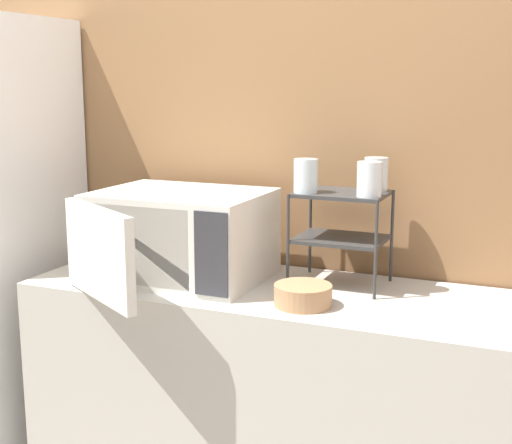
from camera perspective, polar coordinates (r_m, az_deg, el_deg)
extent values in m
cube|color=olive|center=(2.51, 6.19, 5.32)|extent=(8.00, 0.06, 2.60)
cube|color=#B7B2A8|center=(2.45, 3.43, -15.65)|extent=(1.79, 0.57, 0.90)
cube|color=silver|center=(2.42, -5.94, -1.01)|extent=(0.55, 0.42, 0.29)
cube|color=#B7B2A8|center=(2.28, -9.79, -1.87)|extent=(0.40, 0.01, 0.25)
cube|color=#333338|center=(2.13, -3.62, -2.60)|extent=(0.11, 0.01, 0.26)
cube|color=silver|center=(2.19, -12.47, -2.47)|extent=(0.39, 0.25, 0.28)
cylinder|color=#333333|center=(2.26, 2.56, -1.61)|extent=(0.01, 0.01, 0.31)
cylinder|color=#333333|center=(2.18, 9.56, -2.24)|extent=(0.01, 0.01, 0.31)
cylinder|color=#333333|center=(2.47, 4.36, -0.57)|extent=(0.01, 0.01, 0.31)
cylinder|color=#333333|center=(2.39, 10.81, -1.11)|extent=(0.01, 0.01, 0.31)
cube|color=#333333|center=(2.32, 6.80, -1.36)|extent=(0.28, 0.22, 0.01)
cube|color=#333333|center=(2.29, 6.89, 2.25)|extent=(0.28, 0.22, 0.01)
cylinder|color=silver|center=(2.26, 4.00, 3.71)|extent=(0.08, 0.08, 0.11)
cylinder|color=silver|center=(2.33, 9.58, 3.80)|extent=(0.08, 0.08, 0.11)
cylinder|color=silver|center=(2.20, 9.06, 3.40)|extent=(0.08, 0.08, 0.11)
cylinder|color=#AD7F56|center=(2.14, 3.77, -6.59)|extent=(0.10, 0.10, 0.01)
cylinder|color=#AD7F56|center=(2.13, 3.78, -5.86)|extent=(0.17, 0.17, 0.06)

